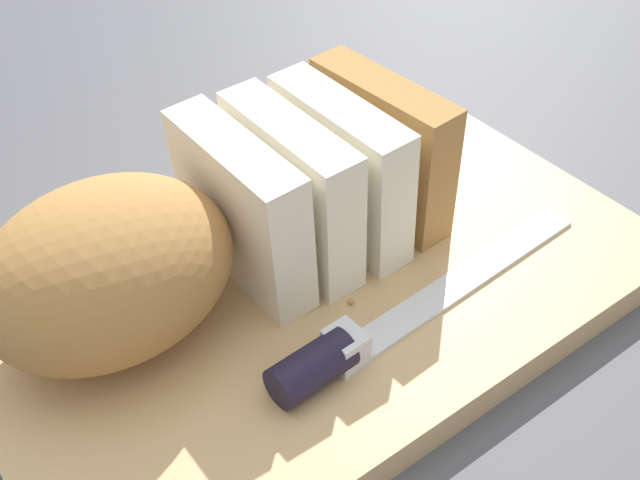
{
  "coord_description": "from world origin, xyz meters",
  "views": [
    {
      "loc": [
        -0.22,
        -0.3,
        0.38
      ],
      "look_at": [
        0.0,
        0.0,
        0.05
      ],
      "focal_mm": 43.0,
      "sensor_mm": 36.0,
      "label": 1
    }
  ],
  "objects": [
    {
      "name": "cutting_board",
      "position": [
        0.0,
        0.0,
        0.01
      ],
      "size": [
        0.45,
        0.28,
        0.02
      ],
      "primitive_type": "cube",
      "rotation": [
        0.0,
        0.0,
        0.02
      ],
      "color": "tan",
      "rests_on": "ground_plane"
    },
    {
      "name": "crumb_near_loaf",
      "position": [
        -0.08,
        0.03,
        0.03
      ],
      "size": [
        0.01,
        0.01,
        0.01
      ],
      "primitive_type": "sphere",
      "color": "tan",
      "rests_on": "cutting_board"
    },
    {
      "name": "ground_plane",
      "position": [
        0.0,
        0.0,
        0.0
      ],
      "size": [
        3.0,
        3.0,
        0.0
      ],
      "primitive_type": "plane",
      "color": "#4C4C51"
    },
    {
      "name": "crumb_near_knife",
      "position": [
        0.0,
        -0.03,
        0.03
      ],
      "size": [
        0.0,
        0.0,
        0.0
      ],
      "primitive_type": "sphere",
      "color": "tan",
      "rests_on": "cutting_board"
    },
    {
      "name": "crumb_stray_left",
      "position": [
        -0.08,
        0.04,
        0.03
      ],
      "size": [
        0.01,
        0.01,
        0.01
      ],
      "primitive_type": "sphere",
      "color": "tan",
      "rests_on": "cutting_board"
    },
    {
      "name": "bread_loaf",
      "position": [
        -0.06,
        0.03,
        0.08
      ],
      "size": [
        0.31,
        0.13,
        0.1
      ],
      "rotation": [
        0.0,
        0.0,
        0.05
      ],
      "color": "#A8753D",
      "rests_on": "cutting_board"
    },
    {
      "name": "bread_knife",
      "position": [
        -0.02,
        -0.07,
        0.03
      ],
      "size": [
        0.26,
        0.04,
        0.03
      ],
      "rotation": [
        0.0,
        0.0,
        0.08
      ],
      "color": "silver",
      "rests_on": "cutting_board"
    }
  ]
}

